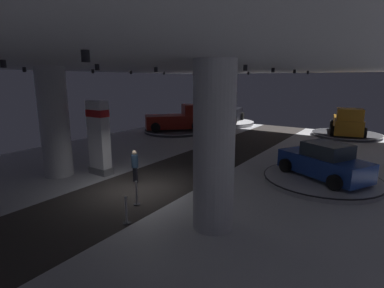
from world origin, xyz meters
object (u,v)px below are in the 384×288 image
column_right (214,148)px  pickup_truck_far_left (178,119)px  display_platform_mid_right (322,179)px  display_car_mid_right (324,162)px  column_left (55,123)px  visitor_walking_far (135,164)px  brand_sign_pylon (99,137)px  visitor_walking_near (196,149)px  display_platform_far_left (174,131)px  display_platform_deep_right (346,134)px  pickup_truck_deep_right (348,123)px  display_platform_deep_left (228,123)px  pickup_truck_deep_left (228,113)px

column_right → pickup_truck_far_left: (-11.89, 14.08, -1.54)m
display_platform_mid_right → display_car_mid_right: 0.88m
pickup_truck_far_left → display_platform_mid_right: 15.91m
column_left → visitor_walking_far: size_ratio=3.46×
brand_sign_pylon → visitor_walking_near: brand_sign_pylon is taller
display_platform_far_left → display_platform_mid_right: (14.30, -7.11, -0.00)m
pickup_truck_far_left → display_platform_deep_right: (13.45, 6.63, -1.06)m
column_right → column_left: bearing=177.8°
column_right → visitor_walking_far: column_right is taller
brand_sign_pylon → visitor_walking_far: brand_sign_pylon is taller
pickup_truck_far_left → display_platform_mid_right: size_ratio=0.96×
pickup_truck_far_left → pickup_truck_deep_right: 14.91m
display_platform_deep_left → visitor_walking_near: 16.07m
brand_sign_pylon → column_right: bearing=-12.5°
column_left → display_platform_far_left: column_left is taller
column_left → column_right: bearing=-2.2°
column_left → display_car_mid_right: size_ratio=1.21×
pickup_truck_far_left → display_platform_deep_left: bearing=76.4°
display_platform_deep_right → pickup_truck_deep_left: bearing=179.5°
column_left → brand_sign_pylon: 2.25m
pickup_truck_far_left → visitor_walking_near: size_ratio=3.31×
column_right → visitor_walking_near: size_ratio=3.46×
brand_sign_pylon → pickup_truck_far_left: brand_sign_pylon is taller
display_platform_far_left → visitor_walking_far: (6.78, -12.10, 0.75)m
pickup_truck_deep_right → column_left: bearing=-118.8°
pickup_truck_deep_left → visitor_walking_near: (5.48, -14.75, -0.37)m
display_platform_mid_right → pickup_truck_deep_left: 18.72m
column_left → pickup_truck_deep_right: size_ratio=0.98×
pickup_truck_deep_right → display_car_mid_right: bearing=-87.5°
display_platform_deep_right → display_platform_deep_left: bearing=178.0°
display_platform_deep_left → visitor_walking_far: bearing=-75.9°
pickup_truck_far_left → pickup_truck_deep_right: (13.51, 6.31, -0.02)m
column_left → visitor_walking_near: 7.66m
column_left → display_platform_far_left: (-2.70, 13.50, -2.60)m
display_platform_mid_right → display_car_mid_right: bearing=-29.0°
display_platform_deep_right → display_car_mid_right: display_car_mid_right is taller
pickup_truck_deep_right → pickup_truck_deep_left: pickup_truck_deep_left is taller
pickup_truck_deep_right → display_platform_deep_left: size_ratio=0.98×
display_platform_far_left → display_platform_deep_left: 7.52m
column_left → pickup_truck_deep_left: bearing=92.0°
column_right → display_platform_far_left: size_ratio=0.97×
display_platform_mid_right → display_platform_deep_left: 18.97m
pickup_truck_deep_left → display_platform_deep_right: bearing=-0.5°
column_left → display_platform_mid_right: (11.60, 6.39, -2.60)m
pickup_truck_deep_right → visitor_walking_near: (-6.26, -14.33, -0.28)m
column_left → visitor_walking_far: column_left is taller
visitor_walking_near → visitor_walking_far: 4.36m
brand_sign_pylon → visitor_walking_near: 5.46m
column_right → display_car_mid_right: column_right is taller
display_car_mid_right → pickup_truck_far_left: bearing=152.5°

